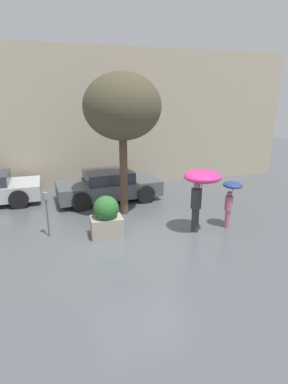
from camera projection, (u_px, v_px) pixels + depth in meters
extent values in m
plane|color=#51565B|center=(139.00, 247.00, 8.17)|extent=(40.00, 40.00, 0.00)
cube|color=#B7A88E|center=(101.00, 119.00, 13.25)|extent=(18.00, 0.30, 6.00)
cube|color=#9E9384|center=(107.00, 227.00, 8.78)|extent=(0.92, 0.61, 0.58)
sphere|color=#286028|center=(106.00, 208.00, 8.61)|extent=(0.74, 0.74, 0.74)
cylinder|color=#2D2D33|center=(195.00, 220.00, 9.05)|extent=(0.22, 0.22, 0.76)
cylinder|color=#2D2D33|center=(196.00, 198.00, 8.85)|extent=(0.31, 0.31, 0.60)
sphere|color=#997056|center=(197.00, 185.00, 8.73)|extent=(0.20, 0.20, 0.20)
cylinder|color=#4C4C51|center=(202.00, 187.00, 8.71)|extent=(0.02, 0.02, 0.65)
ellipsoid|color=#E02D84|center=(202.00, 176.00, 8.61)|extent=(1.10, 1.10, 0.35)
cylinder|color=#B76684|center=(227.00, 219.00, 9.36)|extent=(0.17, 0.17, 0.58)
cylinder|color=#B76684|center=(229.00, 203.00, 9.20)|extent=(0.24, 0.24, 0.46)
sphere|color=#997056|center=(230.00, 194.00, 9.11)|extent=(0.16, 0.16, 0.16)
cylinder|color=#4C4C51|center=(232.00, 194.00, 9.17)|extent=(0.02, 0.02, 0.54)
ellipsoid|color=navy|center=(233.00, 185.00, 9.09)|extent=(0.60, 0.60, 0.19)
cube|color=#4C5156|center=(109.00, 188.00, 11.92)|extent=(4.13, 2.15, 0.57)
cube|color=#2D333D|center=(108.00, 176.00, 11.77)|extent=(1.92, 1.69, 0.41)
cylinder|color=black|center=(81.00, 201.00, 10.74)|extent=(0.71, 0.28, 0.70)
cylinder|color=black|center=(74.00, 188.00, 12.35)|extent=(0.71, 0.28, 0.70)
cylinder|color=black|center=(146.00, 194.00, 11.57)|extent=(0.71, 0.28, 0.70)
cylinder|color=black|center=(131.00, 182.00, 13.18)|extent=(0.71, 0.28, 0.70)
cylinder|color=black|center=(19.00, 199.00, 10.98)|extent=(0.71, 0.25, 0.70)
cylinder|color=black|center=(22.00, 186.00, 12.62)|extent=(0.71, 0.25, 0.70)
cylinder|color=brown|center=(124.00, 173.00, 10.16)|extent=(0.27, 0.27, 2.94)
ellipsoid|color=#4C4733|center=(122.00, 107.00, 9.52)|extent=(2.51, 2.51, 2.14)
cylinder|color=#595B60|center=(48.00, 218.00, 8.68)|extent=(0.05, 0.05, 1.15)
cylinder|color=gray|center=(45.00, 196.00, 8.48)|extent=(0.14, 0.14, 0.20)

